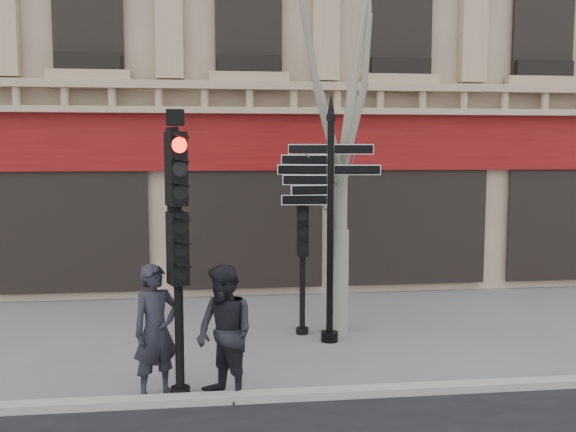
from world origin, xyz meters
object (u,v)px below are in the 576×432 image
pedestrian_a (156,331)px  traffic_signal_secondary (302,245)px  traffic_signal_main (177,219)px  plane_tree (342,48)px  pedestrian_b (225,333)px  fingerpost (331,176)px

pedestrian_a → traffic_signal_secondary: bearing=16.7°
traffic_signal_main → traffic_signal_secondary: traffic_signal_main is taller
traffic_signal_secondary → plane_tree: (0.73, 0.08, 3.59)m
pedestrian_b → fingerpost: bearing=105.4°
plane_tree → pedestrian_b: size_ratio=4.00×
plane_tree → pedestrian_b: 5.77m
traffic_signal_main → pedestrian_a: bearing=145.8°
traffic_signal_main → pedestrian_b: size_ratio=2.11×
traffic_signal_main → pedestrian_a: size_ratio=2.12×
plane_tree → pedestrian_a: bearing=-138.2°
fingerpost → pedestrian_b: (-1.93, -2.49, -2.04)m
traffic_signal_main → pedestrian_b: (0.62, -0.17, -1.57)m
pedestrian_a → pedestrian_b: pedestrian_b is taller
traffic_signal_main → traffic_signal_secondary: bearing=32.0°
fingerpost → pedestrian_a: (-2.87, -2.24, -2.04)m
fingerpost → pedestrian_a: 4.17m
fingerpost → traffic_signal_main: size_ratio=1.12×
traffic_signal_main → pedestrian_a: traffic_signal_main is taller
traffic_signal_main → fingerpost: bearing=21.1°
traffic_signal_secondary → plane_tree: 3.67m
plane_tree → pedestrian_b: plane_tree is taller
fingerpost → plane_tree: bearing=76.5°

